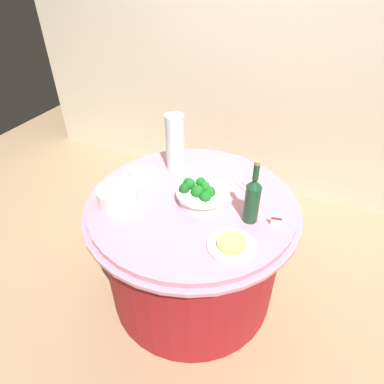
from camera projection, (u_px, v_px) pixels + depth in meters
The scene contains 11 objects.
ground_plane at pixel (192, 287), 2.20m from camera, with size 6.00×6.00×0.00m, color #9E7F5B.
back_wall at pixel (268, 34), 2.45m from camera, with size 4.40×0.10×2.60m, color beige.
buffet_table at pixel (192, 247), 1.98m from camera, with size 1.16×1.16×0.74m.
broccoli_bowl at pixel (201, 193), 1.73m from camera, with size 0.28×0.28×0.11m.
plate_stack at pixel (117, 195), 1.71m from camera, with size 0.21×0.21×0.09m.
wine_bottle at pixel (252, 199), 1.55m from camera, with size 0.07×0.07×0.34m.
decorative_fruit_vase at pixel (175, 145), 1.92m from camera, with size 0.11×0.11×0.34m.
serving_tongs at pixel (246, 188), 1.83m from camera, with size 0.15×0.13×0.01m.
food_plate_rice at pixel (141, 173), 1.93m from camera, with size 0.22×0.22×0.04m.
food_plate_noodles at pixel (231, 245), 1.48m from camera, with size 0.22×0.22×0.03m.
label_placard_front at pixel (276, 221), 1.58m from camera, with size 0.05×0.02×0.05m.
Camera 1 is at (0.56, -1.26, 1.82)m, focal length 30.86 mm.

